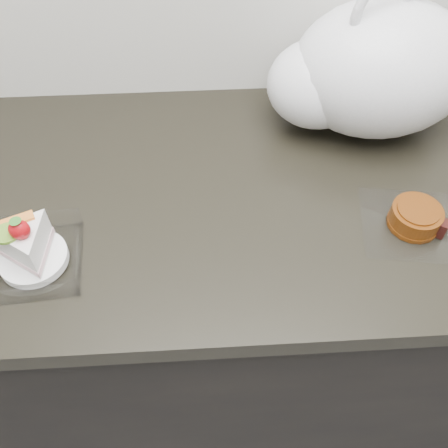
# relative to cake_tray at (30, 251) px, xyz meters

# --- Properties ---
(counter) EXTENTS (2.04, 0.64, 0.90)m
(counter) POSITION_rel_cake_tray_xyz_m (0.37, 0.15, -0.48)
(counter) COLOR black
(counter) RESTS_ON ground
(cake_tray) EXTENTS (0.17, 0.17, 0.12)m
(cake_tray) POSITION_rel_cake_tray_xyz_m (0.00, 0.00, 0.00)
(cake_tray) COLOR white
(cake_tray) RESTS_ON counter
(mooncake_wrap) EXTENTS (0.20, 0.19, 0.04)m
(mooncake_wrap) POSITION_rel_cake_tray_xyz_m (0.65, 0.04, -0.02)
(mooncake_wrap) COLOR white
(mooncake_wrap) RESTS_ON counter
(plastic_bag) EXTENTS (0.43, 0.34, 0.32)m
(plastic_bag) POSITION_rel_cake_tray_xyz_m (0.61, 0.32, 0.10)
(plastic_bag) COLOR white
(plastic_bag) RESTS_ON counter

